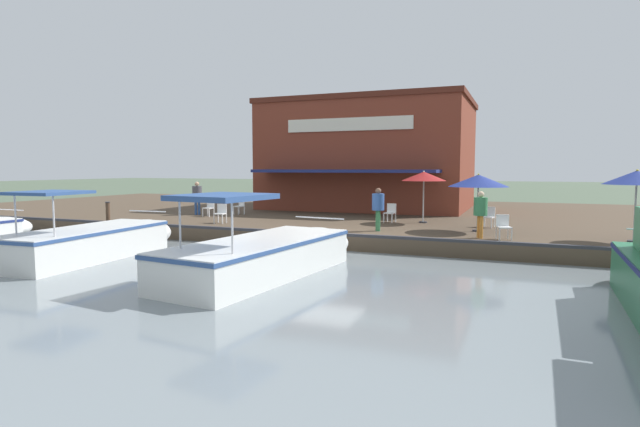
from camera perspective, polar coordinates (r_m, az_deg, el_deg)
ground_plane at (r=18.26m, az=0.68°, el=-4.40°), size 220.00×220.00×0.00m
quay_deck at (r=28.67m, az=8.69°, el=-0.36°), size 22.00×56.00×0.60m
quay_edge_fender at (r=18.26m, az=0.79°, el=-2.34°), size 0.20×50.40×0.10m
waterfront_restaurant at (r=31.30m, az=5.70°, el=6.65°), size 10.29×12.08×6.51m
patio_umbrella_by_entrance at (r=20.17m, az=17.66°, el=3.59°), size 2.28×2.28×2.24m
patio_umbrella_near_quay_edge at (r=19.35m, az=32.49°, el=3.48°), size 2.06×2.06×2.41m
patio_umbrella_mid_patio_right at (r=22.74m, az=11.78°, el=4.17°), size 1.98×1.98×2.33m
cafe_chair_under_first_umbrella at (r=22.80m, az=8.05°, el=0.19°), size 0.51×0.51×0.85m
cafe_chair_back_row_seat at (r=21.83m, az=18.71°, el=-0.25°), size 0.53×0.53×0.85m
cafe_chair_mid_patio at (r=26.91m, az=-9.14°, el=0.93°), size 0.55×0.55×0.85m
cafe_chair_facing_river at (r=18.23m, az=20.22°, el=-1.32°), size 0.56×0.56×0.85m
cafe_chair_beside_entrance at (r=26.02m, az=-12.56°, el=0.73°), size 0.46×0.46×0.85m
cafe_chair_far_corner_seat at (r=22.70m, az=-11.27°, el=0.12°), size 0.49×0.49×0.85m
person_at_quay_edge at (r=19.51m, az=6.66°, el=1.08°), size 0.48×0.48×1.68m
person_mid_patio at (r=27.04m, az=-13.87°, el=2.18°), size 0.49×0.49×1.74m
person_near_entrance at (r=18.23m, az=17.87°, el=0.50°), size 0.47×0.47×1.65m
motorboat_nearest_quay at (r=14.35m, az=-5.39°, el=-4.37°), size 7.72×3.07×2.32m
motorboat_second_along at (r=18.38m, az=-23.77°, el=-2.71°), size 6.89×2.43×2.28m
mooring_post at (r=24.36m, az=-23.08°, el=0.16°), size 0.22×0.22×0.95m
tree_downstream_bank at (r=35.96m, az=2.13°, el=8.05°), size 4.30×4.09×6.41m
tree_upstream_bank at (r=34.81m, az=11.65°, el=9.36°), size 4.78×4.55×7.44m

